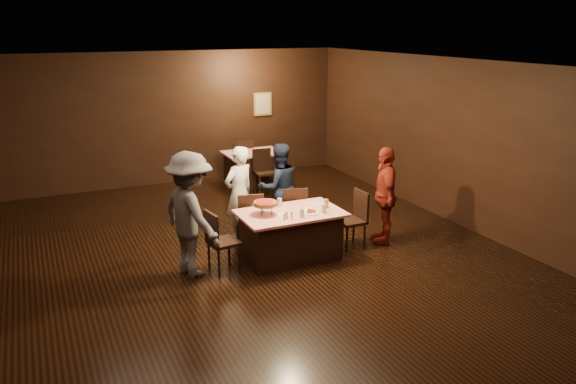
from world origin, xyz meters
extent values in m
plane|color=black|center=(0.00, 0.00, 0.00)|extent=(10.00, 10.00, 0.00)
cube|color=silver|center=(0.00, 0.00, 3.00)|extent=(8.00, 10.00, 0.04)
cube|color=black|center=(0.00, 5.00, 1.50)|extent=(8.00, 0.04, 3.00)
cube|color=black|center=(0.00, -5.00, 1.50)|extent=(8.00, 0.04, 3.00)
cube|color=black|center=(4.00, 0.00, 1.50)|extent=(0.04, 10.00, 3.00)
cube|color=tan|center=(2.20, 4.97, 1.70)|extent=(0.46, 0.03, 0.56)
cube|color=beige|center=(2.20, 4.95, 1.70)|extent=(0.38, 0.01, 0.48)
cube|color=red|center=(0.51, -0.21, 0.39)|extent=(1.60, 1.00, 0.77)
cube|color=#A7160B|center=(1.54, 3.99, 0.39)|extent=(1.30, 0.90, 0.77)
cube|color=black|center=(0.11, 0.54, 0.47)|extent=(0.49, 0.49, 0.95)
cube|color=black|center=(0.91, 0.54, 0.47)|extent=(0.50, 0.50, 0.95)
cube|color=black|center=(-0.59, -0.21, 0.47)|extent=(0.48, 0.48, 0.95)
cube|color=black|center=(1.61, -0.21, 0.47)|extent=(0.42, 0.42, 0.95)
cube|color=black|center=(1.54, 3.29, 0.47)|extent=(0.44, 0.44, 0.95)
cube|color=black|center=(1.54, 4.59, 0.47)|extent=(0.48, 0.48, 0.95)
imported|color=silver|center=(0.08, 0.92, 0.82)|extent=(0.70, 0.59, 1.63)
imported|color=#141C32|center=(0.88, 1.05, 0.79)|extent=(0.79, 0.62, 1.58)
imported|color=#57575C|center=(-1.04, -0.12, 0.93)|extent=(1.01, 1.35, 1.85)
imported|color=maroon|center=(2.25, -0.22, 0.82)|extent=(0.77, 1.04, 1.65)
cylinder|color=black|center=(0.11, -0.06, 0.84)|extent=(0.01, 0.01, 0.15)
cylinder|color=black|center=(0.03, -0.21, 0.84)|extent=(0.01, 0.01, 0.15)
cylinder|color=black|center=(0.20, -0.21, 0.84)|extent=(0.01, 0.01, 0.15)
cylinder|color=silver|center=(0.11, -0.16, 0.93)|extent=(0.38, 0.38, 0.01)
cylinder|color=#B27233|center=(0.11, -0.16, 0.96)|extent=(0.35, 0.35, 0.05)
cylinder|color=#A5140C|center=(0.11, -0.16, 0.98)|extent=(0.30, 0.30, 0.01)
cylinder|color=white|center=(0.76, -0.39, 0.78)|extent=(0.25, 0.25, 0.01)
cylinder|color=#B27233|center=(0.76, -0.39, 0.81)|extent=(0.18, 0.18, 0.04)
cylinder|color=#A5140C|center=(0.76, -0.39, 0.83)|extent=(0.14, 0.14, 0.01)
cylinder|color=white|center=(1.06, -0.06, 0.78)|extent=(0.25, 0.25, 0.01)
cylinder|color=silver|center=(0.56, -0.51, 0.84)|extent=(0.08, 0.08, 0.14)
cylinder|color=silver|center=(0.96, -0.46, 0.84)|extent=(0.08, 0.08, 0.14)
cylinder|color=#BF7F26|center=(1.11, -0.26, 0.84)|extent=(0.08, 0.08, 0.14)
cylinder|color=silver|center=(0.46, 0.09, 0.84)|extent=(0.08, 0.08, 0.14)
cylinder|color=silver|center=(0.33, -0.46, 0.81)|extent=(0.04, 0.04, 0.08)
cylinder|color=silver|center=(0.33, -0.46, 0.85)|extent=(0.05, 0.05, 0.02)
cylinder|color=silver|center=(0.39, -0.51, 0.81)|extent=(0.04, 0.04, 0.08)
cylinder|color=silver|center=(0.39, -0.51, 0.85)|extent=(0.05, 0.05, 0.02)
cylinder|color=silver|center=(0.27, -0.51, 0.81)|extent=(0.04, 0.04, 0.08)
cylinder|color=silver|center=(0.27, -0.51, 0.85)|extent=(0.05, 0.05, 0.02)
cube|color=white|center=(0.81, -0.21, 0.77)|extent=(0.19, 0.19, 0.01)
cube|color=white|center=(0.36, -0.26, 0.77)|extent=(0.21, 0.21, 0.01)
camera|label=1|loc=(-3.00, -7.67, 3.58)|focal=35.00mm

